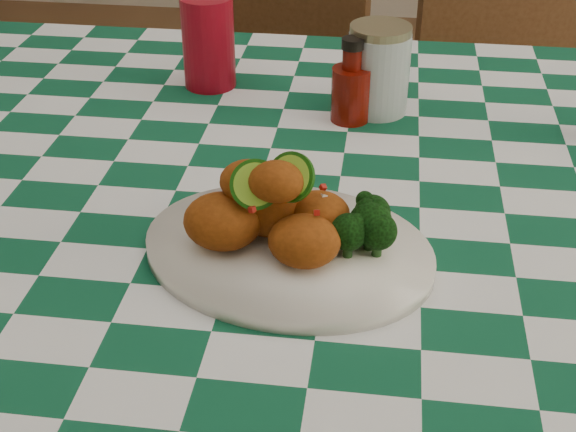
% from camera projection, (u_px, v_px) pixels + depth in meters
% --- Properties ---
extents(dining_table, '(1.66, 1.06, 0.79)m').
position_uv_depth(dining_table, '(332.00, 393.00, 1.26)').
color(dining_table, '#0E4C2E').
rests_on(dining_table, ground).
extents(plate, '(0.38, 0.32, 0.02)m').
position_uv_depth(plate, '(288.00, 251.00, 0.89)').
color(plate, white).
rests_on(plate, dining_table).
extents(fried_chicken_pile, '(0.16, 0.12, 0.10)m').
position_uv_depth(fried_chicken_pile, '(278.00, 204.00, 0.86)').
color(fried_chicken_pile, '#8C3B0D').
rests_on(fried_chicken_pile, plate).
extents(broccoli_side, '(0.07, 0.07, 0.05)m').
position_uv_depth(broccoli_side, '(359.00, 223.00, 0.87)').
color(broccoli_side, black).
rests_on(broccoli_side, plate).
extents(red_tumbler, '(0.08, 0.08, 0.14)m').
position_uv_depth(red_tumbler, '(208.00, 42.00, 1.26)').
color(red_tumbler, maroon).
rests_on(red_tumbler, dining_table).
extents(ketchup_bottle, '(0.07, 0.07, 0.13)m').
position_uv_depth(ketchup_bottle, '(351.00, 80.00, 1.16)').
color(ketchup_bottle, '#5D0C04').
rests_on(ketchup_bottle, dining_table).
extents(mason_jar, '(0.11, 0.11, 0.13)m').
position_uv_depth(mason_jar, '(378.00, 69.00, 1.18)').
color(mason_jar, '#B2BCBA').
rests_on(mason_jar, dining_table).
extents(wooden_chair_left, '(0.51, 0.52, 0.90)m').
position_uv_depth(wooden_chair_left, '(253.00, 141.00, 1.87)').
color(wooden_chair_left, '#472814').
rests_on(wooden_chair_left, ground).
extents(wooden_chair_right, '(0.51, 0.52, 0.89)m').
position_uv_depth(wooden_chair_right, '(518.00, 157.00, 1.81)').
color(wooden_chair_right, '#472814').
rests_on(wooden_chair_right, ground).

